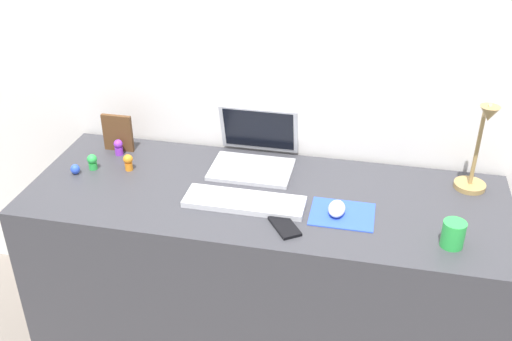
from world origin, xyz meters
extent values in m
cube|color=silver|center=(0.00, 0.35, 0.80)|extent=(2.88, 0.05, 1.61)
cube|color=#38383D|center=(0.00, 0.00, 0.37)|extent=(1.68, 0.62, 0.74)
cube|color=silver|center=(-0.08, 0.15, 0.75)|extent=(0.30, 0.21, 0.01)
cube|color=silver|center=(-0.08, 0.28, 0.85)|extent=(0.30, 0.06, 0.20)
cube|color=black|center=(-0.08, 0.27, 0.85)|extent=(0.27, 0.05, 0.17)
cube|color=silver|center=(-0.06, -0.08, 0.75)|extent=(0.41, 0.13, 0.02)
cube|color=blue|center=(0.27, -0.07, 0.74)|extent=(0.21, 0.17, 0.00)
ellipsoid|color=silver|center=(0.26, -0.07, 0.76)|extent=(0.06, 0.10, 0.03)
cube|color=black|center=(0.10, -0.19, 0.74)|extent=(0.13, 0.14, 0.01)
cylinder|color=#A5844C|center=(0.70, 0.20, 0.75)|extent=(0.11, 0.11, 0.02)
cylinder|color=#A5844C|center=(0.70, 0.20, 0.90)|extent=(0.01, 0.01, 0.29)
cylinder|color=#A5844C|center=(0.70, 0.16, 1.05)|extent=(0.01, 0.08, 0.08)
cone|color=#A5844C|center=(0.70, 0.12, 1.06)|extent=(0.06, 0.06, 0.05)
cube|color=brown|center=(-0.63, 0.20, 0.81)|extent=(0.12, 0.02, 0.15)
cylinder|color=green|center=(0.61, -0.17, 0.78)|extent=(0.07, 0.07, 0.08)
cylinder|color=purple|center=(-0.62, 0.16, 0.76)|extent=(0.03, 0.03, 0.03)
sphere|color=purple|center=(-0.62, 0.16, 0.79)|extent=(0.03, 0.03, 0.03)
cylinder|color=green|center=(-0.67, 0.04, 0.75)|extent=(0.03, 0.03, 0.03)
sphere|color=green|center=(-0.67, 0.04, 0.78)|extent=(0.04, 0.04, 0.04)
ellipsoid|color=blue|center=(-0.71, -0.01, 0.76)|extent=(0.03, 0.03, 0.04)
cylinder|color=orange|center=(-0.53, 0.06, 0.75)|extent=(0.03, 0.03, 0.03)
sphere|color=orange|center=(-0.53, 0.06, 0.79)|extent=(0.04, 0.04, 0.04)
camera|label=1|loc=(0.34, -1.73, 1.84)|focal=41.73mm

